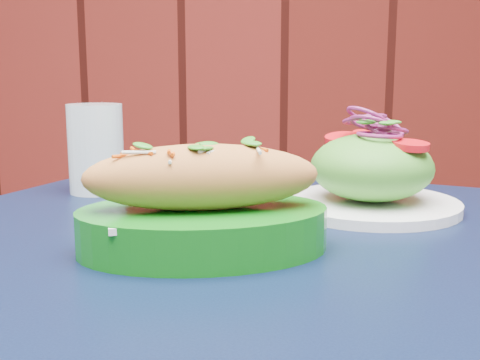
# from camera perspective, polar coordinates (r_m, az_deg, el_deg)

# --- Properties ---
(cafe_table) EXTENTS (1.01, 1.01, 0.75)m
(cafe_table) POSITION_cam_1_polar(r_m,az_deg,el_deg) (0.63, 0.52, -13.69)
(cafe_table) COLOR black
(cafe_table) RESTS_ON ground
(banh_mi_basket) EXTENTS (0.27, 0.21, 0.11)m
(banh_mi_basket) POSITION_cam_1_polar(r_m,az_deg,el_deg) (0.57, -3.55, -2.44)
(banh_mi_basket) COLOR #0E6B12
(banh_mi_basket) RESTS_ON cafe_table
(salad_plate) EXTENTS (0.22, 0.22, 0.12)m
(salad_plate) POSITION_cam_1_polar(r_m,az_deg,el_deg) (0.75, 12.34, 0.60)
(salad_plate) COLOR white
(salad_plate) RESTS_ON cafe_table
(water_glass) EXTENTS (0.08, 0.08, 0.12)m
(water_glass) POSITION_cam_1_polar(r_m,az_deg,el_deg) (0.86, -13.50, 2.91)
(water_glass) COLOR silver
(water_glass) RESTS_ON cafe_table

